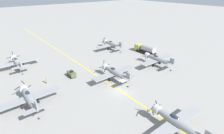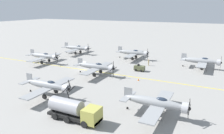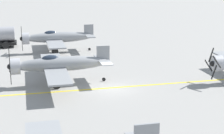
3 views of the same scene
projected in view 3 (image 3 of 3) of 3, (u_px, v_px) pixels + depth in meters
The scene contains 4 objects.
ground_plane at pixel (110, 88), 35.81m from camera, with size 400.00×400.00×0.00m, color gray.
taxiway_stripe at pixel (110, 88), 35.81m from camera, with size 0.30×160.00×0.01m, color yellow.
airplane_mid_center at pixel (58, 64), 36.47m from camera, with size 12.00×9.98×3.80m.
airplane_mid_right at pixel (56, 38), 50.76m from camera, with size 12.00×9.98×3.74m.
Camera 3 is at (-33.23, 7.75, 11.03)m, focal length 60.00 mm.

